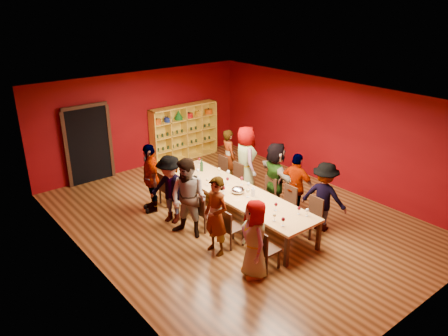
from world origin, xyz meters
The scene contains 46 objects.
room_shell centered at (0.00, 0.00, 1.50)m, with size 7.10×9.10×3.04m.
tasting_table centered at (0.00, 0.00, 0.70)m, with size 1.10×4.50×0.75m.
doorway centered at (-1.80, 4.43, 1.12)m, with size 1.40×0.17×2.30m.
shelving_unit centered at (1.40, 4.32, 0.98)m, with size 2.40×0.40×1.80m.
chair_person_left_0 centered at (-0.91, -1.96, 0.50)m, with size 0.42×0.42×0.89m.
person_left_0 centered at (-1.18, -1.96, 0.80)m, with size 0.78×0.43×1.61m, color #15193A.
chair_person_left_1 centered at (-0.91, -0.87, 0.50)m, with size 0.42×0.42×0.89m.
person_left_1 centered at (-1.27, -0.87, 0.86)m, with size 0.63×0.46×1.73m, color silver.
chair_person_left_2 centered at (-0.91, 0.07, 0.50)m, with size 0.42×0.42×0.89m.
person_left_2 centered at (-1.32, 0.07, 0.93)m, with size 0.90×0.49×1.85m, color #141A37.
chair_person_left_3 centered at (-0.91, 0.87, 0.50)m, with size 0.42×0.42×0.89m.
person_left_3 centered at (-1.29, 0.87, 0.85)m, with size 1.10×0.45×1.70m, color #C28288.
chair_person_left_4 centered at (-0.91, 1.71, 0.50)m, with size 0.42×0.42×0.89m.
person_left_4 centered at (-1.34, 1.71, 0.89)m, with size 1.04×0.47×1.77m, color #517AA8.
chair_person_right_0 centered at (0.91, -1.62, 0.50)m, with size 0.42×0.42×0.89m.
person_right_0 centered at (1.27, -1.62, 0.83)m, with size 1.07×0.44×1.66m, color #545358.
chair_person_right_1 centered at (0.91, -0.84, 0.50)m, with size 0.42×0.42×0.89m.
person_right_1 centered at (1.19, -0.84, 0.83)m, with size 0.97×0.44×1.66m, color #5E90C2.
chair_person_right_2 centered at (0.91, -0.15, 0.50)m, with size 0.42×0.42×0.89m.
person_right_2 centered at (1.18, -0.15, 0.88)m, with size 1.63×0.47×1.76m, color beige.
chair_person_right_3 centered at (0.91, 1.10, 0.50)m, with size 0.42×0.42×0.89m.
person_right_3 centered at (1.27, 1.10, 0.93)m, with size 0.91×0.50×1.86m, color #121734.
chair_person_right_4 centered at (0.91, 1.77, 0.50)m, with size 0.42×0.42×0.89m.
person_right_4 centered at (1.23, 1.77, 0.81)m, with size 0.59×0.43×1.62m, color #48484D.
wine_glass_0 centered at (-0.30, 1.95, 0.90)m, with size 0.08×0.08×0.21m.
wine_glass_1 centered at (-0.32, 0.71, 0.88)m, with size 0.07×0.07×0.18m.
wine_glass_2 centered at (0.29, 1.03, 0.90)m, with size 0.08×0.08×0.21m.
wine_glass_3 centered at (0.09, 0.42, 0.89)m, with size 0.08×0.08×0.19m.
wine_glass_4 centered at (0.34, 0.18, 0.91)m, with size 0.09×0.09×0.22m.
wine_glass_5 centered at (0.34, 1.97, 0.89)m, with size 0.08×0.08×0.19m.
wine_glass_6 centered at (0.30, -1.74, 0.88)m, with size 0.07×0.07×0.18m.
wine_glass_7 centered at (-0.34, 0.05, 0.90)m, with size 0.08×0.08×0.21m.
wine_glass_8 centered at (0.00, -0.43, 0.91)m, with size 0.09×0.09×0.22m.
wine_glass_9 centered at (0.37, -1.91, 0.88)m, with size 0.07×0.07×0.18m.
wine_glass_10 centered at (-0.33, -0.92, 0.91)m, with size 0.09×0.09×0.22m.
wine_glass_11 centered at (-0.32, -1.63, 0.88)m, with size 0.07×0.07×0.18m.
wine_glass_12 centered at (-0.34, -1.89, 0.90)m, with size 0.08×0.08×0.20m.
wine_glass_13 centered at (0.28, -0.14, 0.89)m, with size 0.08×0.08×0.19m.
wine_glass_14 centered at (0.03, -1.31, 0.89)m, with size 0.08×0.08×0.19m.
wine_glass_15 centered at (-0.18, 1.31, 0.90)m, with size 0.08×0.08×0.21m.
wine_glass_16 centered at (0.35, 0.72, 0.91)m, with size 0.09×0.09×0.22m.
wine_glass_17 centered at (-0.33, 1.78, 0.90)m, with size 0.08×0.08×0.21m.
spittoon_bowl centered at (-0.03, -0.12, 0.83)m, with size 0.32×0.32×0.18m, color #B8BAC0.
carafe_a centered at (-0.24, 0.22, 0.88)m, with size 0.14×0.14×0.29m.
carafe_b centered at (0.13, -0.47, 0.86)m, with size 0.10×0.10×0.23m.
wine_bottle centered at (0.10, 1.53, 0.88)m, with size 0.10×0.10×0.34m.
Camera 1 is at (-6.14, -7.22, 5.19)m, focal length 35.00 mm.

